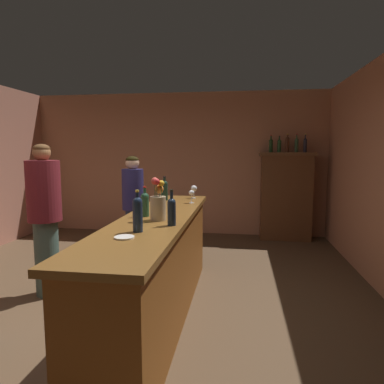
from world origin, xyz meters
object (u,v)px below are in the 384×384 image
(display_bottle_left, at_px, (271,145))
(display_bottle_midright, at_px, (297,144))
(bar_counter, at_px, (157,268))
(wine_bottle_malbec, at_px, (172,210))
(display_bottle_midleft, at_px, (279,145))
(display_bottle_center, at_px, (287,144))
(cheese_plate, at_px, (124,237))
(display_cabinet, at_px, (286,194))
(patron_in_grey, at_px, (133,204))
(patron_in_navy, at_px, (45,214))
(wine_bottle_chardonnay, at_px, (138,213))
(wine_glass_mid, at_px, (139,209))
(wine_bottle_rose, at_px, (165,189))
(wine_bottle_pinot, at_px, (145,203))
(wine_glass_front, at_px, (192,193))
(display_bottle_right, at_px, (305,144))
(wine_glass_rear, at_px, (194,189))
(flower_arrangement, at_px, (158,204))

(display_bottle_left, distance_m, display_bottle_midright, 0.45)
(bar_counter, relative_size, wine_bottle_malbec, 10.07)
(display_bottle_midleft, xyz_separation_m, display_bottle_center, (0.14, -0.00, 0.03))
(cheese_plate, bearing_deg, display_bottle_midleft, 70.04)
(display_cabinet, height_order, patron_in_grey, display_cabinet)
(bar_counter, height_order, patron_in_navy, patron_in_navy)
(wine_bottle_chardonnay, xyz_separation_m, wine_bottle_malbec, (0.21, 0.26, -0.02))
(display_cabinet, distance_m, wine_glass_mid, 3.93)
(bar_counter, relative_size, wine_glass_mid, 19.60)
(wine_bottle_malbec, distance_m, display_bottle_midright, 3.99)
(wine_bottle_rose, bearing_deg, cheese_plate, -86.12)
(wine_bottle_pinot, bearing_deg, display_bottle_left, 66.64)
(display_bottle_midleft, xyz_separation_m, patron_in_navy, (-2.82, -2.91, -0.79))
(wine_glass_front, bearing_deg, display_bottle_left, 65.36)
(wine_bottle_malbec, relative_size, display_bottle_right, 0.92)
(display_bottle_right, bearing_deg, patron_in_grey, -147.40)
(wine_glass_front, distance_m, display_bottle_midleft, 2.77)
(wine_glass_front, relative_size, display_bottle_right, 0.47)
(wine_bottle_rose, xyz_separation_m, display_bottle_midright, (1.91, 2.22, 0.59))
(display_bottle_midleft, relative_size, patron_in_navy, 0.17)
(wine_bottle_chardonnay, relative_size, cheese_plate, 2.27)
(display_cabinet, distance_m, wine_glass_rear, 2.46)
(wine_glass_front, relative_size, wine_glass_rear, 0.91)
(wine_bottle_rose, bearing_deg, display_bottle_right, 47.10)
(wine_glass_mid, height_order, cheese_plate, wine_glass_mid)
(display_cabinet, relative_size, wine_glass_mid, 10.32)
(display_cabinet, height_order, display_bottle_right, display_bottle_right)
(wine_bottle_malbec, height_order, wine_glass_mid, wine_bottle_malbec)
(wine_bottle_chardonnay, xyz_separation_m, wine_glass_rear, (0.17, 1.91, -0.02))
(wine_bottle_malbec, height_order, display_bottle_midright, display_bottle_midright)
(bar_counter, bearing_deg, wine_bottle_malbec, -58.79)
(flower_arrangement, xyz_separation_m, display_bottle_center, (1.54, 3.44, 0.59))
(bar_counter, bearing_deg, display_cabinet, 63.97)
(display_bottle_midleft, bearing_deg, flower_arrangement, -112.16)
(wine_bottle_rose, distance_m, wine_glass_mid, 1.31)
(wine_bottle_pinot, distance_m, flower_arrangement, 0.23)
(wine_bottle_pinot, distance_m, display_bottle_midright, 3.82)
(bar_counter, bearing_deg, wine_bottle_chardonnay, -89.23)
(wine_glass_front, bearing_deg, patron_in_grey, 143.31)
(wine_bottle_pinot, xyz_separation_m, display_bottle_midright, (1.87, 3.28, 0.60))
(display_bottle_midright, bearing_deg, wine_glass_front, -122.84)
(bar_counter, relative_size, display_bottle_midright, 9.30)
(flower_arrangement, bearing_deg, wine_bottle_chardonnay, -95.93)
(cheese_plate, bearing_deg, patron_in_grey, 106.49)
(bar_counter, xyz_separation_m, patron_in_grey, (-0.74, 1.58, 0.36))
(flower_arrangement, bearing_deg, wine_bottle_malbec, -50.84)
(wine_bottle_chardonnay, relative_size, wine_glass_rear, 1.92)
(wine_bottle_pinot, height_order, cheese_plate, wine_bottle_pinot)
(bar_counter, bearing_deg, display_bottle_midleft, 66.03)
(wine_bottle_malbec, bearing_deg, patron_in_navy, 155.30)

